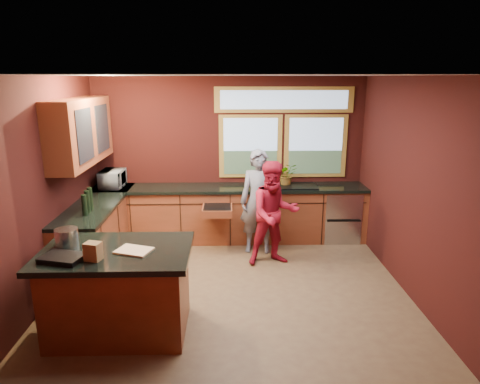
{
  "coord_description": "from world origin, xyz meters",
  "views": [
    {
      "loc": [
        -0.02,
        -5.15,
        2.68
      ],
      "look_at": [
        0.13,
        0.4,
        1.18
      ],
      "focal_mm": 32.0,
      "sensor_mm": 36.0,
      "label": 1
    }
  ],
  "objects_px": {
    "island": "(119,290)",
    "cutting_board": "(134,251)",
    "stock_pot": "(67,237)",
    "person_red": "(274,214)",
    "person_grey": "(259,202)"
  },
  "relations": [
    {
      "from": "island",
      "to": "stock_pot",
      "type": "bearing_deg",
      "value": 164.74
    },
    {
      "from": "person_grey",
      "to": "person_red",
      "type": "relative_size",
      "value": 1.06
    },
    {
      "from": "island",
      "to": "person_grey",
      "type": "distance_m",
      "value": 2.74
    },
    {
      "from": "stock_pot",
      "to": "island",
      "type": "bearing_deg",
      "value": -15.26
    },
    {
      "from": "person_grey",
      "to": "person_red",
      "type": "height_order",
      "value": "person_grey"
    },
    {
      "from": "island",
      "to": "stock_pot",
      "type": "height_order",
      "value": "stock_pot"
    },
    {
      "from": "island",
      "to": "cutting_board",
      "type": "distance_m",
      "value": 0.52
    },
    {
      "from": "person_red",
      "to": "cutting_board",
      "type": "relative_size",
      "value": 4.4
    },
    {
      "from": "person_red",
      "to": "cutting_board",
      "type": "height_order",
      "value": "person_red"
    },
    {
      "from": "island",
      "to": "person_red",
      "type": "relative_size",
      "value": 1.01
    },
    {
      "from": "island",
      "to": "cutting_board",
      "type": "height_order",
      "value": "cutting_board"
    },
    {
      "from": "person_grey",
      "to": "stock_pot",
      "type": "bearing_deg",
      "value": -131.1
    },
    {
      "from": "island",
      "to": "cutting_board",
      "type": "bearing_deg",
      "value": -14.04
    },
    {
      "from": "person_grey",
      "to": "stock_pot",
      "type": "xyz_separation_m",
      "value": [
        -2.2,
        -2.02,
        0.22
      ]
    },
    {
      "from": "person_grey",
      "to": "cutting_board",
      "type": "xyz_separation_m",
      "value": [
        -1.45,
        -2.22,
        0.14
      ]
    }
  ]
}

